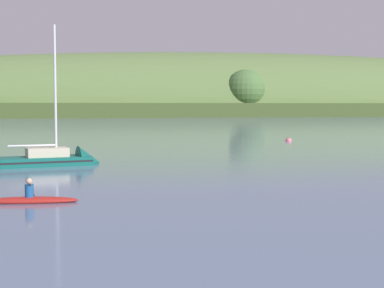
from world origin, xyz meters
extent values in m
cube|color=#3C4E24|center=(11.21, 182.49, 2.16)|extent=(492.29, 56.86, 4.33)
ellipsoid|color=#56703D|center=(76.24, 196.25, 0.00)|extent=(394.41, 66.60, 45.40)
sphere|color=#476B38|center=(62.66, 173.63, 8.85)|extent=(12.94, 12.94, 12.94)
cube|color=#0F564C|center=(-4.11, 30.56, 0.09)|extent=(5.59, 2.87, 0.89)
cone|color=#0F564C|center=(-1.46, 30.92, 0.09)|extent=(1.61, 2.24, 2.07)
cube|color=black|center=(-4.11, 30.56, 0.29)|extent=(5.59, 2.89, 0.11)
cube|color=#BCB299|center=(-3.97, 30.57, 0.80)|extent=(2.58, 1.78, 0.54)
cylinder|color=silver|center=(-3.44, 30.65, 4.47)|extent=(0.15, 0.15, 7.88)
cylinder|color=silver|center=(-4.83, 30.46, 1.22)|extent=(2.80, 0.50, 0.12)
ellipsoid|color=maroon|center=(-4.99, 16.96, 0.07)|extent=(3.66, 1.30, 0.30)
cylinder|color=navy|center=(-4.99, 16.96, 0.41)|extent=(0.37, 0.37, 0.55)
sphere|color=tan|center=(-4.99, 16.96, 0.80)|extent=(0.22, 0.22, 0.22)
cylinder|color=olive|center=(-4.84, 17.26, 0.33)|extent=(0.24, 1.24, 0.89)
sphere|color=#E06675|center=(20.35, 49.00, 0.00)|extent=(0.64, 0.64, 0.64)
cylinder|color=black|center=(20.35, 49.00, 0.36)|extent=(0.04, 0.04, 0.08)
camera|label=1|loc=(-4.88, -5.33, 3.61)|focal=54.55mm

